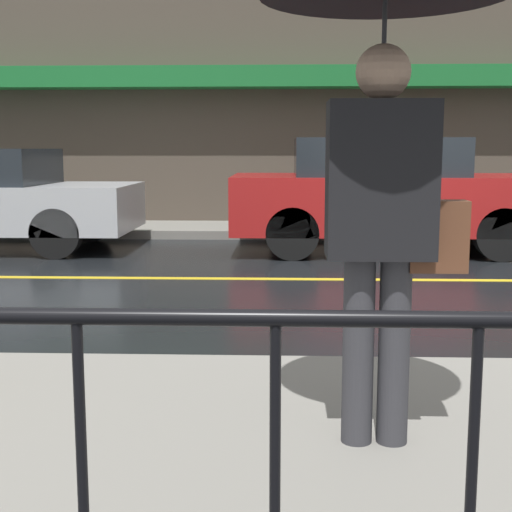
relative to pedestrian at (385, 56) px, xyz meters
The scene contains 6 objects.
ground_plane 5.12m from the pedestrian, 75.17° to the left, with size 80.00×80.00×0.00m, color black.
sidewalk_far 9.05m from the pedestrian, 82.05° to the left, with size 28.00×1.62×0.13m.
lane_marking 5.12m from the pedestrian, 75.17° to the left, with size 25.20×0.12×0.01m.
building_storefront 9.94m from the pedestrian, 82.81° to the left, with size 28.00×0.85×6.77m.
pedestrian is the anchor object (origin of this frame).
car_red 6.99m from the pedestrian, 81.77° to the left, with size 4.24×1.89×1.55m.
Camera 1 is at (-1.64, -7.63, 1.41)m, focal length 50.00 mm.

